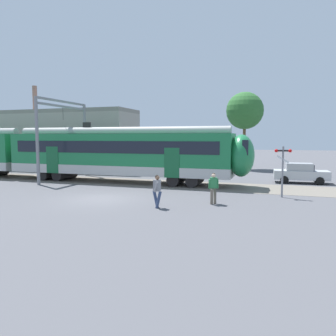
{
  "coord_description": "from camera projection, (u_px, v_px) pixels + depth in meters",
  "views": [
    {
      "loc": [
        9.41,
        -16.45,
        3.53
      ],
      "look_at": [
        3.06,
        3.04,
        1.6
      ],
      "focal_mm": 35.0,
      "sensor_mm": 36.0,
      "label": 1
    }
  ],
  "objects": [
    {
      "name": "catenary_gantry",
      "position": [
        63.0,
        128.0,
        27.03
      ],
      "size": [
        0.24,
        6.64,
        6.53
      ],
      "color": "gray",
      "rests_on": "ground"
    },
    {
      "name": "ground_plane",
      "position": [
        101.0,
        199.0,
        18.8
      ],
      "size": [
        160.0,
        160.0,
        0.0
      ],
      "primitive_type": "plane",
      "color": "#515156"
    },
    {
      "name": "crossing_signal",
      "position": [
        283.0,
        163.0,
        19.09
      ],
      "size": [
        0.96,
        0.22,
        3.0
      ],
      "color": "gray",
      "rests_on": "ground"
    },
    {
      "name": "commuter_train",
      "position": [
        29.0,
        152.0,
        28.33
      ],
      "size": [
        38.05,
        3.07,
        4.73
      ],
      "color": "#B7B7B2",
      "rests_on": "ground"
    },
    {
      "name": "parked_car_silver",
      "position": [
        301.0,
        173.0,
        25.22
      ],
      "size": [
        4.06,
        1.88,
        1.54
      ],
      "color": "#B7BABF",
      "rests_on": "ground"
    },
    {
      "name": "track_bed",
      "position": [
        7.0,
        177.0,
        29.31
      ],
      "size": [
        80.0,
        4.4,
        0.01
      ],
      "primitive_type": "cube",
      "color": "slate",
      "rests_on": "ground"
    },
    {
      "name": "pedestrian_grey",
      "position": [
        157.0,
        189.0,
        16.32
      ],
      "size": [
        0.61,
        0.61,
        1.67
      ],
      "color": "navy",
      "rests_on": "ground"
    },
    {
      "name": "background_building",
      "position": [
        69.0,
        140.0,
        35.4
      ],
      "size": [
        14.41,
        5.0,
        9.2
      ],
      "color": "gray",
      "rests_on": "ground"
    },
    {
      "name": "street_tree_right",
      "position": [
        245.0,
        111.0,
        35.84
      ],
      "size": [
        4.06,
        4.06,
        8.46
      ],
      "color": "brown",
      "rests_on": "ground"
    },
    {
      "name": "pedestrian_green",
      "position": [
        213.0,
        186.0,
        17.23
      ],
      "size": [
        0.54,
        0.69,
        1.67
      ],
      "color": "#6B6051",
      "rests_on": "ground"
    }
  ]
}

